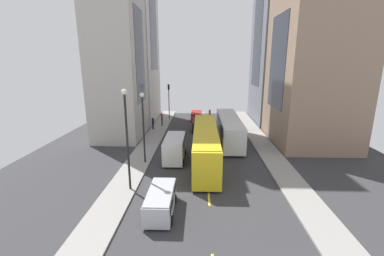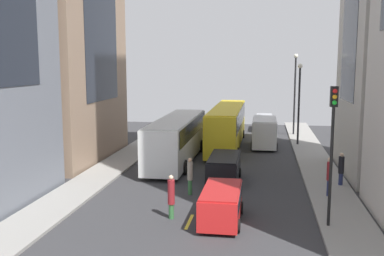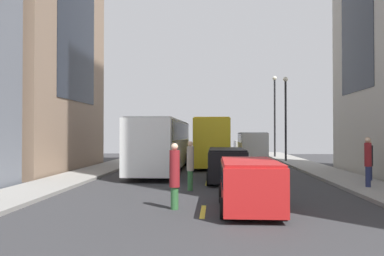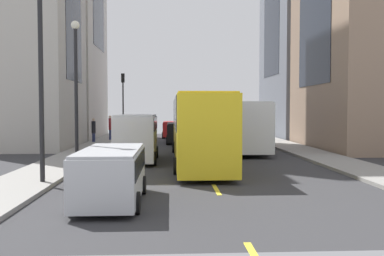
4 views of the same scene
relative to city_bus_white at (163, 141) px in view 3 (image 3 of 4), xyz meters
The scene contains 22 objects.
ground_plane 3.86m from the city_bus_white, 20.93° to the left, with size 41.23×41.23×0.00m, color #333335.
sidewalk_west 4.80m from the city_bus_white, 164.44° to the left, with size 2.62×44.00×0.15m, color gray.
sidewalk_east 10.63m from the city_bus_white, ahead, with size 2.62×44.00×0.15m, color gray.
lane_stripe_1 13.34m from the city_bus_white, 76.50° to the right, with size 0.16×2.00×0.01m, color yellow.
lane_stripe_2 6.88m from the city_bus_white, 62.14° to the right, with size 0.16×2.00×0.01m, color yellow.
lane_stripe_3 3.86m from the city_bus_white, 20.93° to the left, with size 0.16×2.00×0.01m, color yellow.
lane_stripe_4 8.96m from the city_bus_white, 69.38° to the left, with size 0.16×2.00×0.01m, color yellow.
lane_stripe_5 15.62m from the city_bus_white, 78.54° to the left, with size 0.16×2.00×0.01m, color yellow.
lane_stripe_6 22.48m from the city_bus_white, 82.10° to the left, with size 0.16×2.00×0.01m, color yellow.
building_west_1 13.17m from the city_bus_white, behind, with size 9.08×11.95×20.61m.
city_bus_white is the anchor object (origin of this frame).
streetcar_yellow 7.70m from the city_bus_white, 65.08° to the left, with size 2.70×14.89×3.59m.
delivery_van_white 9.56m from the city_bus_white, 46.52° to the left, with size 2.25×5.23×2.58m.
car_red_0 13.38m from the city_bus_white, 69.99° to the right, with size 1.94×4.10×1.62m.
car_silver_1 18.39m from the city_bus_white, 69.12° to the left, with size 1.95×4.43×1.68m.
car_black_2 6.88m from the city_bus_white, 53.34° to the right, with size 2.01×4.43×1.71m.
pedestrian_walking_far 12.71m from the city_bus_white, 80.29° to the right, with size 0.34×0.34×2.16m.
pedestrian_crossing_near 12.46m from the city_bus_white, 26.22° to the right, with size 0.34×0.34×1.98m.
pedestrian_waiting_curb 8.81m from the city_bus_white, 74.22° to the right, with size 0.31×0.31×2.15m.
pedestrian_crossing_mid 12.88m from the city_bus_white, 38.10° to the right, with size 0.29×0.29×2.17m.
streetlamp_near 17.22m from the city_bus_white, 55.57° to the left, with size 0.44×0.44×8.24m.
streetlamp_far 12.79m from the city_bus_white, 40.15° to the left, with size 0.44×0.44×7.28m.
Camera 3 is at (0.38, -25.89, 2.47)m, focal length 35.08 mm.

